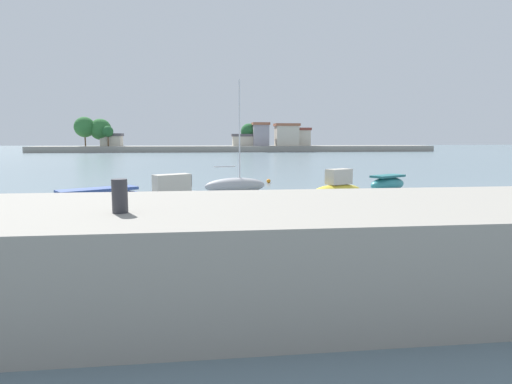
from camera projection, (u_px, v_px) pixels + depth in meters
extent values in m
plane|color=slate|center=(406.00, 221.00, 19.43)|extent=(400.00, 400.00, 0.00)
cylinder|color=#2D2D33|center=(120.00, 196.00, 8.67)|extent=(0.31, 0.31, 0.69)
ellipsoid|color=#3856A8|center=(98.00, 198.00, 24.09)|extent=(5.39, 4.21, 0.77)
cube|color=navy|center=(98.00, 190.00, 24.03)|extent=(4.34, 3.43, 0.17)
ellipsoid|color=white|center=(179.00, 201.00, 22.24)|extent=(4.59, 3.44, 1.00)
cube|color=#BCB2A3|center=(172.00, 183.00, 21.91)|extent=(1.99, 1.59, 0.90)
cube|color=black|center=(188.00, 180.00, 22.46)|extent=(0.41, 0.61, 0.63)
ellipsoid|color=#9E9EA3|center=(235.00, 186.00, 28.82)|extent=(4.40, 2.21, 1.07)
cylinder|color=silver|center=(239.00, 129.00, 28.45)|extent=(0.10, 0.10, 6.49)
cylinder|color=#B7B7BC|center=(225.00, 167.00, 28.40)|extent=(1.46, 0.42, 0.08)
ellipsoid|color=yellow|center=(337.00, 192.00, 25.79)|extent=(4.11, 3.01, 0.97)
cube|color=#BCB2A3|center=(339.00, 177.00, 25.75)|extent=(1.74, 1.41, 0.91)
cube|color=black|center=(348.00, 174.00, 26.17)|extent=(0.39, 0.67, 0.64)
ellipsoid|color=teal|center=(387.00, 184.00, 29.85)|extent=(3.49, 2.72, 1.02)
cube|color=#226367|center=(388.00, 176.00, 29.78)|extent=(2.82, 2.22, 0.15)
sphere|color=red|center=(178.00, 186.00, 32.10)|extent=(0.29, 0.29, 0.29)
sphere|color=orange|center=(269.00, 181.00, 35.58)|extent=(0.34, 0.34, 0.34)
sphere|color=yellow|center=(224.00, 181.00, 34.83)|extent=(0.43, 0.43, 0.43)
cube|color=gray|center=(238.00, 149.00, 117.09)|extent=(107.59, 10.91, 1.56)
cube|color=beige|center=(112.00, 141.00, 113.83)|extent=(5.22, 3.97, 2.66)
cube|color=#565156|center=(111.00, 135.00, 113.62)|extent=(5.74, 4.37, 0.70)
cube|color=beige|center=(244.00, 141.00, 117.85)|extent=(6.55, 3.38, 2.55)
cube|color=#565156|center=(244.00, 135.00, 117.65)|extent=(7.20, 3.72, 0.70)
cube|color=#99939E|center=(260.00, 135.00, 117.36)|extent=(4.18, 5.44, 5.64)
cube|color=#995B42|center=(260.00, 124.00, 116.96)|extent=(4.60, 5.99, 0.70)
cube|color=beige|center=(287.00, 136.00, 117.03)|extent=(6.09, 4.69, 5.37)
cube|color=#995B42|center=(287.00, 125.00, 116.65)|extent=(6.70, 5.16, 0.70)
cube|color=beige|center=(302.00, 138.00, 118.91)|extent=(4.41, 3.59, 4.27)
cube|color=brown|center=(302.00, 129.00, 118.59)|extent=(4.85, 3.95, 0.70)
cylinder|color=brown|center=(108.00, 141.00, 111.01)|extent=(0.36, 0.36, 2.70)
sphere|color=#235B2D|center=(108.00, 131.00, 110.69)|extent=(2.84, 2.84, 2.84)
cylinder|color=brown|center=(103.00, 141.00, 113.90)|extent=(0.36, 0.36, 2.48)
sphere|color=#2D6B33|center=(102.00, 132.00, 113.59)|extent=(3.14, 3.14, 3.14)
cylinder|color=brown|center=(249.00, 142.00, 118.86)|extent=(0.36, 0.36, 2.16)
sphere|color=#235B2D|center=(249.00, 132.00, 118.50)|extent=(4.42, 4.42, 4.42)
cylinder|color=brown|center=(85.00, 141.00, 111.75)|extent=(0.36, 0.36, 2.85)
sphere|color=#2D6B33|center=(85.00, 127.00, 111.30)|extent=(5.32, 5.32, 5.32)
cylinder|color=brown|center=(101.00, 142.00, 112.96)|extent=(0.36, 0.36, 2.20)
sphere|color=#2D6B33|center=(100.00, 129.00, 112.54)|extent=(5.56, 5.56, 5.56)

